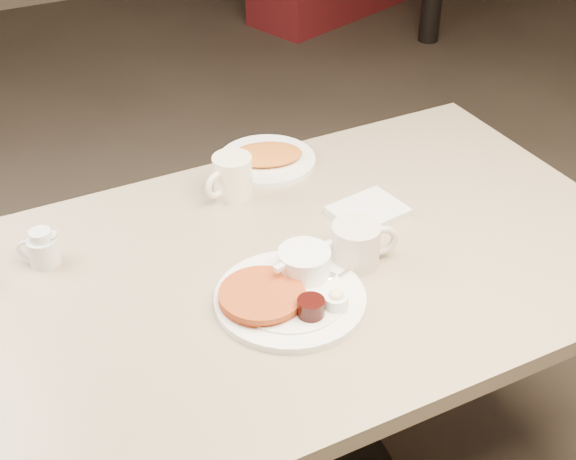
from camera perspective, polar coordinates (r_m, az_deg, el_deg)
name	(u,v)px	position (r m, az deg, el deg)	size (l,w,h in m)	color
diner_table	(292,323)	(1.77, 0.30, -6.70)	(1.50, 0.90, 0.75)	tan
main_plate	(289,289)	(1.55, 0.10, -4.27)	(0.38, 0.35, 0.07)	white
coffee_mug_near	(358,243)	(1.64, 5.00, -0.97)	(0.15, 0.12, 0.09)	beige
napkin	(368,211)	(1.80, 5.74, 1.33)	(0.17, 0.15, 0.02)	silver
coffee_mug_far	(231,177)	(1.85, -4.06, 3.83)	(0.14, 0.12, 0.10)	white
creamer_right	(42,249)	(1.71, -17.16, -1.28)	(0.09, 0.07, 0.08)	silver
hash_plate	(267,158)	(1.99, -1.54, 5.14)	(0.31, 0.31, 0.04)	white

